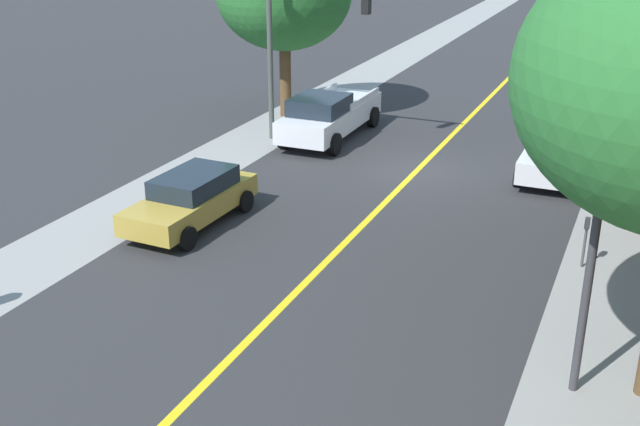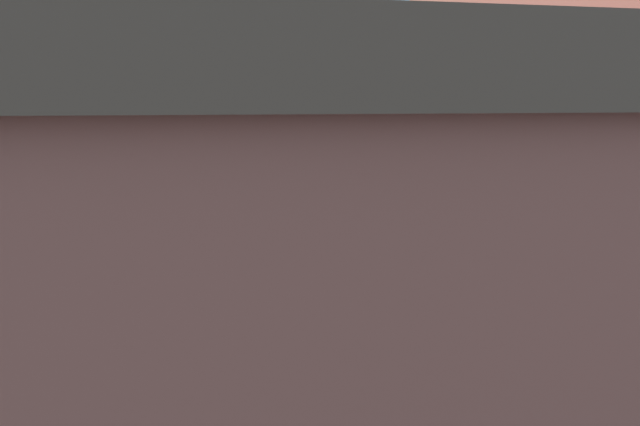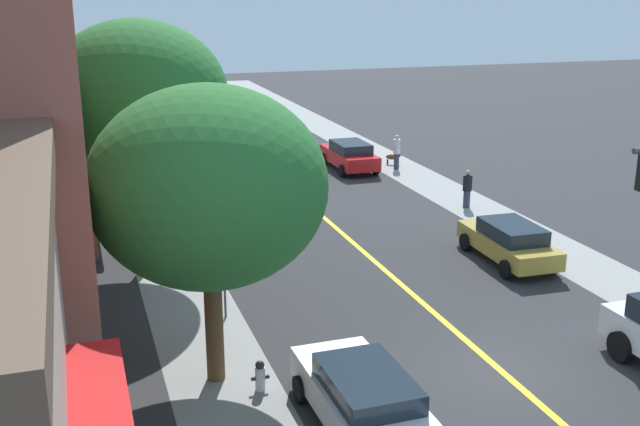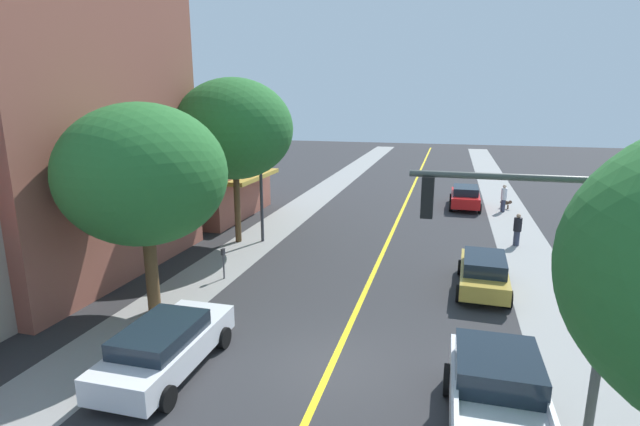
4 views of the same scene
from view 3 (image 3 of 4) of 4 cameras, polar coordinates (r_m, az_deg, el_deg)
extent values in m
plane|color=#2D2D30|center=(20.12, 13.36, -11.39)|extent=(140.00, 140.00, 0.00)
cube|color=gray|center=(17.86, -6.23, -14.83)|extent=(2.66, 126.00, 0.01)
cube|color=yellow|center=(20.12, 13.36, -11.38)|extent=(0.20, 126.00, 0.00)
cube|color=#B29338|center=(31.21, -15.93, 3.56)|extent=(1.00, 5.94, 0.24)
cylinder|color=brown|center=(26.61, -12.87, -0.17)|extent=(0.32, 0.32, 3.63)
ellipsoid|color=#286B2D|center=(25.78, -13.44, 8.43)|extent=(5.89, 5.89, 5.00)
cylinder|color=brown|center=(18.81, -7.90, -8.34)|extent=(0.44, 0.44, 2.82)
ellipsoid|color=#286B2D|center=(17.65, -8.34, 1.98)|extent=(5.52, 5.52, 4.69)
cylinder|color=silver|center=(18.68, -4.48, -12.23)|extent=(0.24, 0.24, 0.60)
sphere|color=#232328|center=(18.50, -4.51, -11.23)|extent=(0.22, 0.22, 0.22)
cylinder|color=#232328|center=(18.63, -5.00, -12.22)|extent=(0.10, 0.10, 0.10)
cylinder|color=#232328|center=(18.70, -3.97, -12.08)|extent=(0.10, 0.10, 0.10)
cylinder|color=#4C4C51|center=(22.50, -7.09, -6.49)|extent=(0.07, 0.07, 1.05)
cube|color=#2D2D33|center=(22.25, -7.15, -4.94)|extent=(0.12, 0.18, 0.26)
cylinder|color=#38383D|center=(26.87, -10.54, 2.21)|extent=(0.16, 0.16, 5.52)
ellipsoid|color=silver|center=(26.32, -10.88, 8.36)|extent=(0.70, 0.36, 0.24)
cube|color=red|center=(40.36, 2.19, 4.19)|extent=(1.83, 4.50, 0.69)
cube|color=#19232D|center=(40.03, 2.31, 4.95)|extent=(1.60, 2.43, 0.49)
cylinder|color=black|center=(41.50, 0.30, 4.06)|extent=(0.22, 0.64, 0.64)
cylinder|color=black|center=(42.10, 2.65, 4.22)|extent=(0.22, 0.64, 0.64)
cylinder|color=black|center=(38.77, 1.68, 3.16)|extent=(0.22, 0.64, 0.64)
cylinder|color=black|center=(39.41, 4.17, 3.34)|extent=(0.22, 0.64, 0.64)
cube|color=#B29338|center=(27.51, 13.83, -2.29)|extent=(1.88, 4.50, 0.61)
cube|color=#19232D|center=(27.16, 14.15, -1.31)|extent=(1.61, 2.45, 0.51)
cylinder|color=black|center=(28.42, 10.81, -2.14)|extent=(0.24, 0.65, 0.64)
cylinder|color=black|center=(29.23, 13.85, -1.81)|extent=(0.24, 0.65, 0.64)
cylinder|color=black|center=(26.00, 13.72, -4.11)|extent=(0.24, 0.65, 0.64)
cylinder|color=black|center=(26.88, 16.94, -3.68)|extent=(0.24, 0.65, 0.64)
cube|color=silver|center=(17.00, 3.20, -13.89)|extent=(1.89, 4.72, 0.70)
cube|color=#19232D|center=(16.52, 3.54, -12.55)|extent=(1.65, 2.55, 0.46)
cylinder|color=black|center=(18.17, -1.46, -12.99)|extent=(0.23, 0.64, 0.64)
cylinder|color=black|center=(18.72, 4.06, -12.07)|extent=(0.23, 0.64, 0.64)
cylinder|color=black|center=(21.37, 21.54, -9.24)|extent=(0.28, 0.80, 0.80)
cylinder|color=#33384C|center=(33.96, 10.88, 1.03)|extent=(0.30, 0.30, 0.76)
cylinder|color=black|center=(33.77, 10.95, 2.22)|extent=(0.40, 0.40, 0.69)
sphere|color=tan|center=(33.67, 10.99, 2.97)|extent=(0.21, 0.21, 0.21)
cylinder|color=#33384C|center=(40.68, 5.72, 3.86)|extent=(0.28, 0.28, 0.83)
cylinder|color=silver|center=(40.51, 5.75, 4.96)|extent=(0.37, 0.37, 0.76)
sphere|color=beige|center=(40.41, 5.77, 5.65)|extent=(0.24, 0.24, 0.24)
ellipsoid|color=#4C3828|center=(41.76, 5.38, 4.19)|extent=(0.72, 0.54, 0.29)
sphere|color=#4C3828|center=(41.74, 5.88, 4.29)|extent=(0.23, 0.23, 0.23)
cylinder|color=#4C3828|center=(41.81, 5.69, 3.81)|extent=(0.10, 0.10, 0.26)
cylinder|color=#4C3828|center=(41.82, 5.06, 3.83)|extent=(0.10, 0.10, 0.26)
camera|label=1|loc=(39.11, -14.74, 14.95)|focal=43.89mm
camera|label=2|loc=(32.76, -42.01, 7.51)|focal=30.82mm
camera|label=4|loc=(13.15, 56.43, 0.66)|focal=26.95mm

